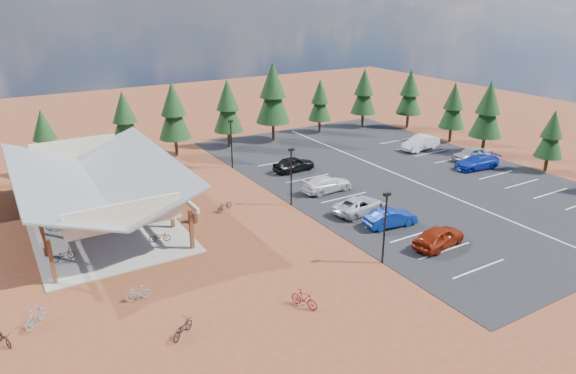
{
  "coord_description": "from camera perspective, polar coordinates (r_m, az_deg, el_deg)",
  "views": [
    {
      "loc": [
        -16.52,
        -33.29,
        17.25
      ],
      "look_at": [
        4.87,
        2.32,
        1.62
      ],
      "focal_mm": 32.0,
      "sensor_mm": 36.0,
      "label": 1
    }
  ],
  "objects": [
    {
      "name": "bike_6",
      "position": [
        46.23,
        -17.25,
        -1.54
      ],
      "size": [
        1.75,
        0.79,
        0.89
      ],
      "primitive_type": "imported",
      "rotation": [
        0.0,
        0.0,
        1.69
      ],
      "color": "#203F98",
      "rests_on": "concrete_pad"
    },
    {
      "name": "pine_11",
      "position": [
        62.42,
        21.34,
        8.01
      ],
      "size": [
        3.59,
        3.59,
        8.37
      ],
      "color": "#382314",
      "rests_on": "ground"
    },
    {
      "name": "car_8",
      "position": [
        60.09,
        19.67,
        3.49
      ],
      "size": [
        4.56,
        2.32,
        1.49
      ],
      "primitive_type": "imported",
      "rotation": [
        0.0,
        0.0,
        -1.7
      ],
      "color": "gray",
      "rests_on": "asphalt_lot"
    },
    {
      "name": "lamp_post_1",
      "position": [
        43.73,
        0.36,
        1.57
      ],
      "size": [
        0.5,
        0.25,
        5.14
      ],
      "color": "black",
      "rests_on": "ground"
    },
    {
      "name": "pine_10",
      "position": [
        58.7,
        27.24,
        5.23
      ],
      "size": [
        2.78,
        2.78,
        6.48
      ],
      "color": "#382314",
      "rests_on": "ground"
    },
    {
      "name": "car_0",
      "position": [
        38.86,
        16.42,
        -5.31
      ],
      "size": [
        4.78,
        2.56,
        1.55
      ],
      "primitive_type": "imported",
      "rotation": [
        0.0,
        0.0,
        1.74
      ],
      "color": "maroon",
      "rests_on": "asphalt_lot"
    },
    {
      "name": "bike_13",
      "position": [
        32.67,
        -16.34,
        -11.23
      ],
      "size": [
        1.58,
        0.62,
        0.92
      ],
      "primitive_type": "imported",
      "rotation": [
        0.0,
        0.0,
        4.59
      ],
      "color": "#9A9EA3",
      "rests_on": "ground"
    },
    {
      "name": "pine_8",
      "position": [
        71.39,
        8.43,
        10.45
      ],
      "size": [
        3.45,
        3.45,
        8.04
      ],
      "color": "#382314",
      "rests_on": "ground"
    },
    {
      "name": "bike_7",
      "position": [
        49.38,
        -18.84,
        -0.27
      ],
      "size": [
        1.61,
        0.54,
        0.95
      ],
      "primitive_type": "imported",
      "rotation": [
        0.0,
        0.0,
        1.51
      ],
      "color": "maroon",
      "rests_on": "concrete_pad"
    },
    {
      "name": "lamp_post_2",
      "position": [
        53.88,
        -6.31,
        5.13
      ],
      "size": [
        0.5,
        0.25,
        5.14
      ],
      "color": "black",
      "rests_on": "ground"
    },
    {
      "name": "car_4",
      "position": [
        53.1,
        0.65,
        2.59
      ],
      "size": [
        4.65,
        2.18,
        1.54
      ],
      "primitive_type": "imported",
      "rotation": [
        0.0,
        0.0,
        1.65
      ],
      "color": "black",
      "rests_on": "asphalt_lot"
    },
    {
      "name": "pine_2",
      "position": [
        56.06,
        -25.44,
        5.13
      ],
      "size": [
        2.94,
        2.94,
        6.86
      ],
      "color": "#382314",
      "rests_on": "ground"
    },
    {
      "name": "bike_3",
      "position": [
        51.13,
        -23.46,
        -0.1
      ],
      "size": [
        1.88,
        0.88,
        1.09
      ],
      "primitive_type": "imported",
      "rotation": [
        0.0,
        0.0,
        1.78
      ],
      "color": "maroon",
      "rests_on": "concrete_pad"
    },
    {
      "name": "bike_12",
      "position": [
        29.08,
        -11.65,
        -15.13
      ],
      "size": [
        1.78,
        1.56,
        0.93
      ],
      "primitive_type": "imported",
      "rotation": [
        0.0,
        0.0,
        2.22
      ],
      "color": "black",
      "rests_on": "ground"
    },
    {
      "name": "car_9",
      "position": [
        62.54,
        14.5,
        4.78
      ],
      "size": [
        5.26,
        2.39,
        1.67
      ],
      "primitive_type": "imported",
      "rotation": [
        0.0,
        0.0,
        -1.45
      ],
      "color": "silver",
      "rests_on": "asphalt_lot"
    },
    {
      "name": "bike_0",
      "position": [
        38.68,
        -23.7,
        -6.93
      ],
      "size": [
        1.57,
        0.7,
        0.8
      ],
      "primitive_type": "imported",
      "rotation": [
        0.0,
        0.0,
        1.69
      ],
      "color": "black",
      "rests_on": "concrete_pad"
    },
    {
      "name": "bike_9",
      "position": [
        32.41,
        -26.27,
        -12.8
      ],
      "size": [
        1.54,
        1.75,
        1.1
      ],
      "primitive_type": "imported",
      "rotation": [
        0.0,
        0.0,
        2.47
      ],
      "color": "gray",
      "rests_on": "ground"
    },
    {
      "name": "bike_1",
      "position": [
        43.32,
        -22.69,
        -3.63
      ],
      "size": [
        1.82,
        0.7,
        1.06
      ],
      "primitive_type": "imported",
      "rotation": [
        0.0,
        0.0,
        1.69
      ],
      "color": "gray",
      "rests_on": "concrete_pad"
    },
    {
      "name": "pine_3",
      "position": [
        58.23,
        -17.71,
        7.25
      ],
      "size": [
        3.34,
        3.34,
        7.78
      ],
      "color": "#382314",
      "rests_on": "ground"
    },
    {
      "name": "car_3",
      "position": [
        47.71,
        4.37,
        0.33
      ],
      "size": [
        4.93,
        2.04,
        1.43
      ],
      "primitive_type": "imported",
      "rotation": [
        0.0,
        0.0,
        1.58
      ],
      "color": "silver",
      "rests_on": "asphalt_lot"
    },
    {
      "name": "car_2",
      "position": [
        43.35,
        7.85,
        -2.01
      ],
      "size": [
        5.13,
        3.03,
        1.34
      ],
      "primitive_type": "imported",
      "rotation": [
        0.0,
        0.0,
        1.75
      ],
      "color": "#B0B4B9",
      "rests_on": "asphalt_lot"
    },
    {
      "name": "bike_pavilion",
      "position": [
        42.96,
        -20.66,
        1.04
      ],
      "size": [
        11.65,
        19.4,
        4.97
      ],
      "color": "brown",
      "rests_on": "concrete_pad"
    },
    {
      "name": "asphalt_lot",
      "position": [
        53.29,
        12.28,
        1.27
      ],
      "size": [
        27.0,
        44.0,
        0.04
      ],
      "primitive_type": "cube",
      "color": "black",
      "rests_on": "ground"
    },
    {
      "name": "trash_bin_0",
      "position": [
        42.01,
        -10.37,
        -3.31
      ],
      "size": [
        0.6,
        0.6,
        0.9
      ],
      "primitive_type": "cylinder",
      "color": "#49281A",
      "rests_on": "ground"
    },
    {
      "name": "concrete_pad",
      "position": [
        44.29,
        -20.05,
        -3.56
      ],
      "size": [
        10.6,
        18.6,
        0.1
      ],
      "primitive_type": "cube",
      "color": "gray",
      "rests_on": "ground"
    },
    {
      "name": "trash_bin_1",
      "position": [
        44.79,
        -12.18,
        -1.89
      ],
      "size": [
        0.6,
        0.6,
        0.9
      ],
      "primitive_type": "cylinder",
      "color": "#49281A",
      "rests_on": "ground"
    },
    {
      "name": "pine_5",
      "position": [
        61.21,
        -6.72,
        8.91
      ],
      "size": [
        3.5,
        3.5,
        8.15
      ],
      "color": "#382314",
      "rests_on": "ground"
    },
    {
      "name": "bike_11",
      "position": [
        30.72,
        1.82,
        -12.3
      ],
      "size": [
        1.2,
        1.92,
        1.12
      ],
      "primitive_type": "imported",
      "rotation": [
        0.0,
        0.0,
        0.39
      ],
      "color": "maroon",
      "rests_on": "ground"
    },
    {
      "name": "bike_8",
      "position": [
        31.68,
        -29.03,
        -14.43
      ],
      "size": [
        1.07,
        1.67,
        0.83
      ],
      "primitive_type": "imported",
      "rotation": [
        0.0,
        0.0,
        0.36
      ],
      "color": "black",
      "rests_on": "ground"
    },
    {
      "name": "car_7",
      "position": [
        57.37,
        20.27,
        2.61
      ],
      "size": [
        5.19,
        2.63,
        1.44
      ],
      "primitive_type": "imported",
      "rotation": [
        0.0,
        0.0,
        -1.7
      ],
      "color": "#0F2698",
      "rests_on": "asphalt_lot"
    },
    {
      "name": "bike_2",
      "position": [
        43.85,
        -24.24,
        -3.67
      ],
      "size": [
        1.79,
        0.68,
        0.93
      ],
      "primitive_type": "imported",
      "rotation": [
        0.0,
        0.0,
        1.61
      ],
      "color": "#194293",
      "rests_on": "concrete_pad"
    },
    {
      "name": "bike_15",
      "position": [
        45.16,
        -12.08,
        -1.57
      ],
      "size": [
        1.5,
        1.76,
        1.09
      ],
      "primitive_type": "imported",
      "rotation": [
        0.0,
        0.0,
        2.5
      ],
      "color": "maroon",
      "rests_on": "ground"
    },
    {
      "name": "car_1",
      "position": [
        41.26,
        11.33,
        -3.38
      ],
      "size": [
        4.46,
        2.07,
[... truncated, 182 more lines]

